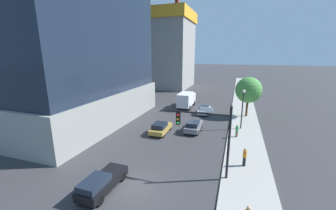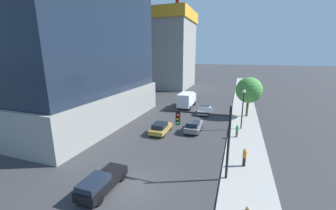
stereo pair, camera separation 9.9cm
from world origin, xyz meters
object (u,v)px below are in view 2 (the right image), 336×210
(construction_building, at_px, (169,46))
(car_gray, at_px, (194,126))
(street_tree, at_px, (249,90))
(car_silver, at_px, (204,110))
(car_gold, at_px, (161,128))
(box_truck, at_px, (187,99))
(pedestrian_orange_shirt, at_px, (244,157))
(street_lamp, at_px, (243,103))
(traffic_light_pole, at_px, (206,129))
(pedestrian_green_shirt, at_px, (237,131))
(car_black, at_px, (101,182))

(construction_building, relative_size, car_gray, 7.43)
(street_tree, height_order, car_silver, street_tree)
(street_tree, relative_size, car_gold, 1.54)
(car_gray, bearing_deg, box_truck, 108.20)
(car_gray, distance_m, pedestrian_orange_shirt, 9.83)
(street_lamp, xyz_separation_m, car_gray, (-6.06, -2.78, -2.98))
(street_lamp, height_order, car_silver, street_lamp)
(street_tree, height_order, pedestrian_orange_shirt, street_tree)
(car_gray, bearing_deg, traffic_light_pole, -73.10)
(construction_building, xyz_separation_m, traffic_light_pole, (18.57, -45.89, -8.23))
(pedestrian_green_shirt, bearing_deg, car_gold, -171.10)
(traffic_light_pole, xyz_separation_m, street_lamp, (3.01, 12.81, -0.53))
(street_tree, bearing_deg, car_gray, -126.54)
(construction_building, bearing_deg, street_lamp, -56.88)
(street_tree, bearing_deg, car_black, -114.42)
(traffic_light_pole, height_order, car_gray, traffic_light_pole)
(traffic_light_pole, height_order, pedestrian_orange_shirt, traffic_light_pole)
(street_lamp, xyz_separation_m, car_black, (-10.03, -17.44, -2.98))
(pedestrian_green_shirt, bearing_deg, street_tree, 82.05)
(street_lamp, bearing_deg, pedestrian_orange_shirt, -88.58)
(box_truck, bearing_deg, car_gold, -90.00)
(street_tree, bearing_deg, box_truck, 166.05)
(car_gray, height_order, car_silver, car_gray)
(car_black, bearing_deg, box_truck, 90.00)
(car_gold, distance_m, box_truck, 14.12)
(construction_building, relative_size, car_gold, 7.48)
(car_gray, distance_m, pedestrian_green_shirt, 5.58)
(construction_building, distance_m, traffic_light_pole, 50.19)
(car_black, bearing_deg, street_lamp, 60.11)
(car_black, relative_size, pedestrian_green_shirt, 2.84)
(street_lamp, relative_size, car_gray, 1.29)
(construction_building, height_order, street_lamp, construction_building)
(street_lamp, bearing_deg, car_silver, 134.69)
(pedestrian_green_shirt, bearing_deg, traffic_light_pole, -104.81)
(car_silver, bearing_deg, car_gray, -90.00)
(construction_building, bearing_deg, pedestrian_orange_shirt, -63.29)
(car_gray, relative_size, car_black, 0.93)
(construction_building, distance_m, car_silver, 33.28)
(street_lamp, distance_m, car_gray, 7.30)
(street_tree, relative_size, pedestrian_orange_shirt, 3.68)
(traffic_light_pole, xyz_separation_m, pedestrian_orange_shirt, (3.27, 2.49, -3.22))
(traffic_light_pole, xyz_separation_m, car_gray, (-3.05, 10.02, -3.51))
(car_gray, height_order, pedestrian_orange_shirt, pedestrian_orange_shirt)
(street_lamp, height_order, pedestrian_orange_shirt, street_lamp)
(car_gold, relative_size, box_truck, 0.64)
(street_lamp, distance_m, car_black, 20.33)
(box_truck, bearing_deg, car_black, -90.00)
(pedestrian_orange_shirt, bearing_deg, pedestrian_green_shirt, 96.15)
(street_lamp, bearing_deg, pedestrian_green_shirt, -98.58)
(street_lamp, xyz_separation_m, street_tree, (0.88, 6.58, 0.75))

